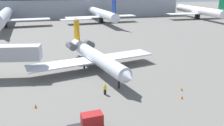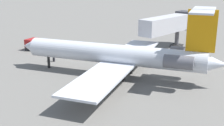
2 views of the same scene
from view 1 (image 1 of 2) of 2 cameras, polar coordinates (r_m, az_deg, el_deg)
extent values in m
cube|color=#66635E|center=(44.56, -8.80, -2.17)|extent=(400.00, 400.00, 0.10)
cylinder|color=silver|center=(43.85, -4.21, 1.68)|extent=(7.46, 22.87, 2.48)
cone|color=silver|center=(33.53, 4.08, -3.63)|extent=(2.78, 2.66, 2.35)
cone|color=silver|center=(55.07, -9.30, 4.91)|extent=(2.63, 3.00, 2.11)
cube|color=silver|center=(47.83, 2.69, 1.94)|extent=(12.50, 6.90, 0.24)
cube|color=silver|center=(43.05, -12.88, -0.38)|extent=(12.50, 6.90, 0.24)
cylinder|color=#595960|center=(52.09, -5.72, 4.75)|extent=(2.17, 3.45, 1.50)
cylinder|color=#595960|center=(50.73, -10.23, 4.19)|extent=(2.17, 3.45, 1.50)
cube|color=orange|center=(52.58, -8.84, 8.31)|extent=(0.94, 3.17, 4.71)
cube|color=silver|center=(52.25, -8.96, 10.75)|extent=(7.16, 3.84, 0.20)
cylinder|color=black|center=(36.55, 1.73, -5.17)|extent=(0.36, 0.36, 1.62)
cylinder|color=black|center=(46.82, -3.32, 0.15)|extent=(0.36, 0.36, 1.62)
cylinder|color=black|center=(45.69, -6.98, -0.42)|extent=(0.36, 0.36, 1.62)
cube|color=#ADADB2|center=(44.11, -25.45, 2.25)|extent=(12.92, 4.73, 2.60)
cube|color=black|center=(34.68, -1.77, -7.21)|extent=(0.38, 0.32, 0.85)
cube|color=yellow|center=(34.38, -1.78, -6.12)|extent=(0.46, 0.36, 0.60)
sphere|color=tan|center=(34.21, -1.79, -5.48)|extent=(0.24, 0.24, 0.24)
cube|color=maroon|center=(26.62, -5.03, -13.74)|extent=(2.50, 1.58, 1.30)
cone|color=orange|center=(32.75, -18.56, -10.15)|extent=(0.36, 0.36, 0.55)
cone|color=orange|center=(34.98, 17.07, -8.11)|extent=(0.36, 0.36, 0.55)
cone|color=orange|center=(37.65, 17.01, -6.17)|extent=(0.36, 0.36, 0.55)
cube|color=#8C939E|center=(134.33, -13.23, 13.50)|extent=(132.35, 23.30, 10.67)
cylinder|color=silver|center=(103.63, -25.41, 10.56)|extent=(7.85, 42.83, 4.36)
cube|color=silver|center=(103.83, -25.28, 9.59)|extent=(36.17, 8.92, 0.30)
cube|color=black|center=(104.04, -25.16, 8.72)|extent=(1.20, 2.80, 2.40)
cylinder|color=silver|center=(107.11, -2.71, 12.28)|extent=(6.80, 38.91, 3.72)
cube|color=navy|center=(90.19, 0.47, 14.60)|extent=(0.62, 4.01, 7.00)
cube|color=silver|center=(107.27, -2.70, 11.50)|extent=(32.91, 8.57, 0.30)
cube|color=black|center=(107.47, -2.69, 10.65)|extent=(1.20, 2.80, 2.40)
cylinder|color=white|center=(129.13, 20.71, 12.19)|extent=(4.68, 39.00, 3.78)
cube|color=#0C5933|center=(114.64, 25.88, 13.65)|extent=(0.39, 4.01, 7.00)
cube|color=white|center=(129.27, 20.64, 11.53)|extent=(32.83, 6.75, 0.30)
cube|color=black|center=(129.43, 20.56, 10.83)|extent=(1.20, 2.80, 2.40)
camera|label=2|loc=(71.62, 17.67, 15.08)|focal=47.50mm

